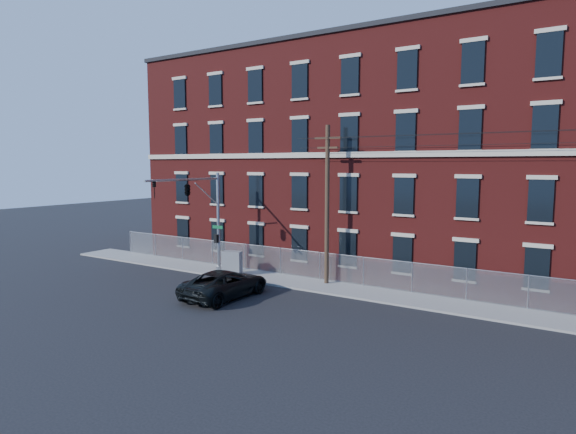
{
  "coord_description": "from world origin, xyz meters",
  "views": [
    {
      "loc": [
        16.0,
        -21.33,
        7.69
      ],
      "look_at": [
        0.09,
        4.0,
        4.42
      ],
      "focal_mm": 30.07,
      "sensor_mm": 36.0,
      "label": 1
    }
  ],
  "objects_px": {
    "traffic_signal_mast": "(195,200)",
    "utility_cabinet": "(232,263)",
    "utility_pole_near": "(327,202)",
    "pickup_truck": "(225,284)"
  },
  "relations": [
    {
      "from": "utility_pole_near",
      "to": "utility_cabinet",
      "type": "distance_m",
      "value": 8.04
    },
    {
      "from": "traffic_signal_mast",
      "to": "utility_cabinet",
      "type": "height_order",
      "value": "traffic_signal_mast"
    },
    {
      "from": "traffic_signal_mast",
      "to": "utility_cabinet",
      "type": "distance_m",
      "value": 5.09
    },
    {
      "from": "traffic_signal_mast",
      "to": "pickup_truck",
      "type": "relative_size",
      "value": 1.21
    },
    {
      "from": "traffic_signal_mast",
      "to": "utility_pole_near",
      "type": "height_order",
      "value": "utility_pole_near"
    },
    {
      "from": "traffic_signal_mast",
      "to": "utility_cabinet",
      "type": "relative_size",
      "value": 4.27
    },
    {
      "from": "utility_pole_near",
      "to": "pickup_truck",
      "type": "relative_size",
      "value": 1.73
    },
    {
      "from": "traffic_signal_mast",
      "to": "pickup_truck",
      "type": "height_order",
      "value": "traffic_signal_mast"
    },
    {
      "from": "traffic_signal_mast",
      "to": "utility_pole_near",
      "type": "xyz_separation_m",
      "value": [
        8.0,
        3.42,
        -0.05
      ]
    },
    {
      "from": "traffic_signal_mast",
      "to": "pickup_truck",
      "type": "xyz_separation_m",
      "value": [
        4.35,
        -2.29,
        -4.59
      ]
    }
  ]
}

